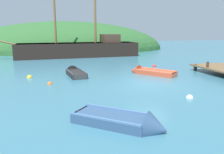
{
  "coord_description": "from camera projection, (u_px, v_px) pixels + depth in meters",
  "views": [
    {
      "loc": [
        -6.02,
        -13.16,
        3.35
      ],
      "look_at": [
        -2.13,
        1.17,
        0.34
      ],
      "focal_mm": 36.42,
      "sensor_mm": 36.0,
      "label": 1
    }
  ],
  "objects": [
    {
      "name": "sailing_ship",
      "position": [
        80.0,
        52.0,
        30.03
      ],
      "size": [
        18.46,
        4.52,
        12.05
      ],
      "rotation": [
        0.0,
        0.0,
        3.2
      ],
      "color": "black",
      "rests_on": "ground"
    },
    {
      "name": "shore_hill",
      "position": [
        67.0,
        50.0,
        41.6
      ],
      "size": [
        36.14,
        20.26,
        10.15
      ],
      "primitive_type": "ellipsoid",
      "color": "#2D602D",
      "rests_on": "ground"
    },
    {
      "name": "buoy_white",
      "position": [
        190.0,
        98.0,
        11.55
      ],
      "size": [
        0.37,
        0.37,
        0.37
      ],
      "primitive_type": "sphere",
      "color": "white",
      "rests_on": "ground"
    },
    {
      "name": "buoy_yellow",
      "position": [
        30.0,
        78.0,
        16.62
      ],
      "size": [
        0.4,
        0.4,
        0.4
      ],
      "primitive_type": "sphere",
      "color": "yellow",
      "rests_on": "ground"
    },
    {
      "name": "ground_plane",
      "position": [
        149.0,
        84.0,
        14.66
      ],
      "size": [
        120.0,
        120.0,
        0.0
      ],
      "primitive_type": "plane",
      "color": "teal"
    },
    {
      "name": "buoy_orange",
      "position": [
        50.0,
        84.0,
        14.59
      ],
      "size": [
        0.32,
        0.32,
        0.32
      ],
      "primitive_type": "sphere",
      "color": "orange",
      "rests_on": "ground"
    },
    {
      "name": "rowboat_outer_left",
      "position": [
        75.0,
        73.0,
        17.65
      ],
      "size": [
        1.43,
        3.49,
        1.03
      ],
      "rotation": [
        0.0,
        0.0,
        1.68
      ],
      "color": "black",
      "rests_on": "ground"
    },
    {
      "name": "rowboat_center",
      "position": [
        126.0,
        123.0,
        8.1
      ],
      "size": [
        3.38,
        3.13,
        1.14
      ],
      "rotation": [
        0.0,
        0.0,
        5.58
      ],
      "color": "#335175",
      "rests_on": "ground"
    },
    {
      "name": "buoy_red",
      "position": [
        154.0,
        67.0,
        21.76
      ],
      "size": [
        0.38,
        0.38,
        0.38
      ],
      "primitive_type": "sphere",
      "color": "red",
      "rests_on": "ground"
    },
    {
      "name": "rowboat_portside",
      "position": [
        149.0,
        73.0,
        18.02
      ],
      "size": [
        3.16,
        3.68,
        1.04
      ],
      "rotation": [
        0.0,
        0.0,
        2.22
      ],
      "color": "#C64C2D",
      "rests_on": "ground"
    }
  ]
}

